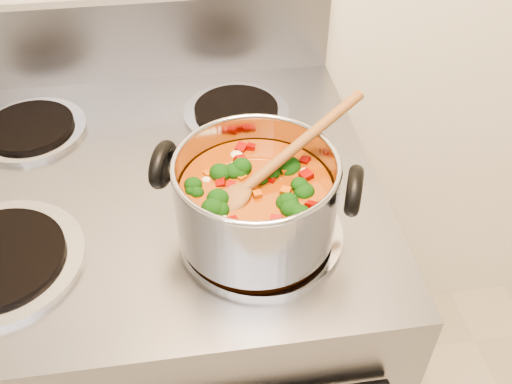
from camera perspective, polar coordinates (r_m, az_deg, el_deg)
The scene contains 4 objects.
electric_range at distance 1.30m, azimuth -9.12°, elevation -13.77°, with size 0.79×0.71×1.08m.
stockpot at distance 0.79m, azimuth 0.02°, elevation -0.72°, with size 0.29×0.23×0.14m.
wooden_spoon at distance 0.77m, azimuth 0.93°, elevation 2.00°, with size 0.25×0.17×0.10m.
cooktop_crumbs at distance 0.77m, azimuth -9.88°, elevation -11.22°, with size 0.03×0.04×0.01m.
Camera 1 is at (0.12, 0.43, 1.54)m, focal length 40.00 mm.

